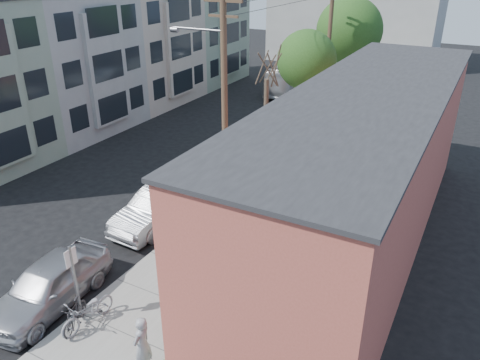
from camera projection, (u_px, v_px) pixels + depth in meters
The scene contains 27 objects.
ground at pixel (114, 242), 19.87m from camera, with size 120.00×120.00×0.00m, color black.
sidewalk at pixel (302, 167), 26.75m from camera, with size 4.50×58.00×0.15m, color gray.
cafe_building at pixel (363, 170), 18.56m from camera, with size 6.60×20.20×6.61m.
apartment_row at pixel (114, 54), 34.09m from camera, with size 6.30×32.00×9.00m.
end_cap_building at pixel (356, 6), 51.44m from camera, with size 18.00×8.00×12.00m, color #9B9B96.
sign_post at pixel (74, 276), 14.82m from camera, with size 0.07×0.45×2.80m.
parking_meter_near at pixel (173, 222), 19.48m from camera, with size 0.14×0.14×1.24m.
parking_meter_far at pixel (263, 152), 26.38m from camera, with size 0.14×0.14×1.24m.
utility_pole_near at pixel (223, 95), 20.75m from camera, with size 3.57×0.28×10.00m.
utility_pole_far at pixel (329, 47), 32.08m from camera, with size 1.80×0.28×10.00m.
tree_bare at pixel (265, 129), 24.59m from camera, with size 0.24×0.24×5.26m.
tree_leafy_mid at pixel (307, 60), 27.87m from camera, with size 3.56×3.56×7.01m.
tree_leafy_far at pixel (349, 31), 34.44m from camera, with size 4.85×4.85×8.28m.
patio_chair_a at pixel (229, 283), 16.47m from camera, with size 0.50×0.50×0.88m, color #13462C, non-canonical shape.
patio_chair_b at pixel (181, 332), 14.34m from camera, with size 0.50×0.50×0.88m, color #13462C, non-canonical shape.
patron_grey at pixel (142, 345), 13.18m from camera, with size 0.69×0.45×1.89m, color #929398.
patron_green at pixel (207, 272), 16.57m from camera, with size 0.72×0.56×1.48m, color #2E743C.
cyclist at pixel (217, 213), 20.00m from camera, with size 1.16×0.67×1.79m, color maroon.
cyclist_bike at pixel (217, 223), 20.19m from camera, with size 0.59×1.68×0.88m, color black.
parked_bike_a at pixel (75, 315), 14.97m from camera, with size 0.44×1.57×0.94m, color black.
parked_bike_b at pixel (88, 312), 15.01m from camera, with size 0.71×2.03×1.07m, color gray.
car_0 at pixel (49, 284), 16.01m from camera, with size 1.98×4.92×1.68m, color #A2A2A9.
car_1 at pixel (160, 207), 20.95m from camera, with size 1.78×5.11×1.68m, color #9C9EA4.
car_2 at pixel (229, 161), 26.04m from camera, with size 1.95×4.78×1.39m, color black.
car_3 at pixel (270, 132), 30.29m from camera, with size 2.27×4.92×1.37m, color #B7BCC0.
car_4 at pixel (301, 108), 34.59m from camera, with size 1.77×5.07×1.67m, color silver.
bus at pixel (294, 75), 42.02m from camera, with size 2.25×9.63×2.68m, color silver.
Camera 1 is at (12.68, -12.20, 11.01)m, focal length 35.00 mm.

